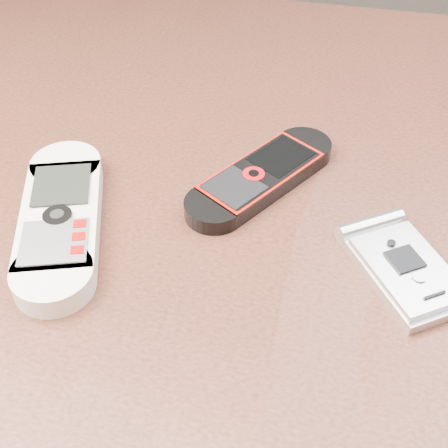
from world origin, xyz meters
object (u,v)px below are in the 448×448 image
at_px(motorola_razr, 405,269).
at_px(nokia_white, 60,218).
at_px(table, 218,322).
at_px(nokia_black_red, 261,176).

bearing_deg(motorola_razr, nokia_white, 147.17).
distance_m(table, nokia_black_red, 0.13).
bearing_deg(nokia_black_red, motorola_razr, -1.79).
height_order(table, nokia_white, nokia_white).
bearing_deg(nokia_black_red, table, -76.51).
relative_size(nokia_black_red, motorola_razr, 1.51).
height_order(nokia_white, nokia_black_red, nokia_white).
height_order(nokia_white, motorola_razr, nokia_white).
relative_size(table, nokia_white, 7.11).
bearing_deg(motorola_razr, nokia_black_red, 111.60).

